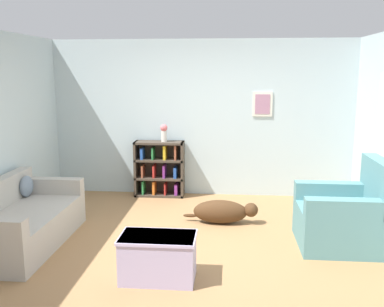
% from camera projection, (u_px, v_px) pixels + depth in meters
% --- Properties ---
extents(ground_plane, '(14.00, 14.00, 0.00)m').
position_uv_depth(ground_plane, '(189.00, 244.00, 5.23)').
color(ground_plane, '#997047').
extents(wall_back, '(5.60, 0.13, 2.60)m').
position_uv_depth(wall_back, '(202.00, 118.00, 7.18)').
color(wall_back, silver).
rests_on(wall_back, ground_plane).
extents(couch, '(0.90, 1.82, 0.79)m').
position_uv_depth(couch, '(19.00, 222.00, 5.15)').
color(couch, '#ADA89E').
rests_on(couch, ground_plane).
extents(bookshelf, '(0.82, 0.30, 0.93)m').
position_uv_depth(bookshelf, '(160.00, 169.00, 7.21)').
color(bookshelf, '#42382D').
rests_on(bookshelf, ground_plane).
extents(recliner_chair, '(1.01, 0.92, 1.06)m').
position_uv_depth(recliner_chair, '(347.00, 217.00, 5.12)').
color(recliner_chair, slate).
rests_on(recliner_chair, ground_plane).
extents(coffee_table, '(0.76, 0.45, 0.46)m').
position_uv_depth(coffee_table, '(158.00, 256.00, 4.29)').
color(coffee_table, '#ADA3CC').
rests_on(coffee_table, ground_plane).
extents(dog, '(1.04, 0.30, 0.33)m').
position_uv_depth(dog, '(223.00, 212.00, 5.91)').
color(dog, '#472D19').
rests_on(dog, ground_plane).
extents(vase, '(0.12, 0.12, 0.29)m').
position_uv_depth(vase, '(164.00, 132.00, 7.06)').
color(vase, silver).
rests_on(vase, bookshelf).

